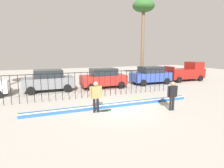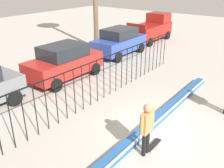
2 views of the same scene
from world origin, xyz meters
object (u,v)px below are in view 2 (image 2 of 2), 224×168
(skateboard, at_px, (153,145))
(pickup_truck, at_px, (151,29))
(skateboarder, at_px, (147,125))
(parked_car_blue, at_px, (119,41))
(parked_car_red, at_px, (64,62))

(skateboard, bearing_deg, pickup_truck, 28.56)
(skateboarder, relative_size, pickup_truck, 0.38)
(parked_car_blue, distance_m, pickup_truck, 5.22)
(parked_car_red, bearing_deg, pickup_truck, 1.72)
(skateboard, height_order, pickup_truck, pickup_truck)
(skateboard, relative_size, pickup_truck, 0.17)
(skateboarder, bearing_deg, skateboard, -7.90)
(skateboarder, bearing_deg, parked_car_blue, 36.05)
(skateboarder, relative_size, parked_car_red, 0.42)
(skateboard, bearing_deg, skateboarder, 175.21)
(parked_car_red, height_order, pickup_truck, pickup_truck)
(parked_car_red, bearing_deg, skateboard, -110.70)
(skateboard, bearing_deg, parked_car_red, 69.77)
(skateboarder, relative_size, parked_car_blue, 0.42)
(skateboarder, xyz_separation_m, parked_car_blue, (8.39, 7.09, -0.11))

